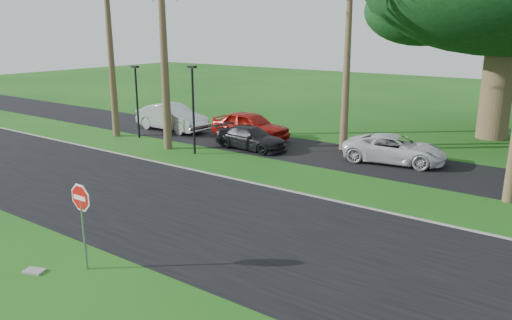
{
  "coord_description": "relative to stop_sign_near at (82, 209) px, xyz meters",
  "views": [
    {
      "loc": [
        11.75,
        -10.53,
        6.53
      ],
      "look_at": [
        1.37,
        3.87,
        1.8
      ],
      "focal_mm": 35.0,
      "sensor_mm": 36.0,
      "label": 1
    }
  ],
  "objects": [
    {
      "name": "stop_sign_near",
      "position": [
        0.0,
        0.0,
        0.0
      ],
      "size": [
        1.05,
        0.07,
        2.62
      ],
      "color": "gray",
      "rests_on": "ground"
    },
    {
      "name": "parking_strip",
      "position": [
        -0.5,
        15.5,
        -1.76
      ],
      "size": [
        120.0,
        5.0,
        0.02
      ],
      "primitive_type": "cube",
      "color": "black",
      "rests_on": "ground"
    },
    {
      "name": "streetlight_right",
      "position": [
        -6.5,
        11.5,
        0.88
      ],
      "size": [
        0.45,
        0.25,
        4.64
      ],
      "color": "black",
      "rests_on": "ground"
    },
    {
      "name": "car_dark",
      "position": [
        -4.68,
        14.09,
        -1.16
      ],
      "size": [
        4.29,
        1.83,
        1.23
      ],
      "primitive_type": "imported",
      "rotation": [
        0.0,
        0.0,
        1.55
      ],
      "color": "black",
      "rests_on": "ground"
    },
    {
      "name": "streetlight_left",
      "position": [
        -12.0,
        12.5,
        0.72
      ],
      "size": [
        0.45,
        0.25,
        4.34
      ],
      "color": "black",
      "rests_on": "ground"
    },
    {
      "name": "car_red",
      "position": [
        -6.12,
        15.99,
        -0.94
      ],
      "size": [
        4.94,
        2.03,
        1.68
      ],
      "primitive_type": "imported",
      "rotation": [
        0.0,
        0.0,
        1.56
      ],
      "color": "#AA150E",
      "rests_on": "ground"
    },
    {
      "name": "car_minivan",
      "position": [
        2.81,
        15.94,
        -1.09
      ],
      "size": [
        5.27,
        3.08,
        1.38
      ],
      "primitive_type": "imported",
      "rotation": [
        0.0,
        0.0,
        1.74
      ],
      "color": "silver",
      "rests_on": "ground"
    },
    {
      "name": "utility_slab",
      "position": [
        -1.02,
        -0.98,
        -1.74
      ],
      "size": [
        0.64,
        0.53,
        0.06
      ],
      "primitive_type": "cube",
      "rotation": [
        0.0,
        0.0,
        0.38
      ],
      "color": "gray",
      "rests_on": "ground"
    },
    {
      "name": "road",
      "position": [
        -0.5,
        5.0,
        -1.76
      ],
      "size": [
        120.0,
        8.0,
        0.02
      ],
      "primitive_type": "cube",
      "color": "black",
      "rests_on": "ground"
    },
    {
      "name": "ground",
      "position": [
        -0.5,
        3.0,
        -1.77
      ],
      "size": [
        120.0,
        120.0,
        0.0
      ],
      "primitive_type": "plane",
      "color": "#154A12",
      "rests_on": "ground"
    },
    {
      "name": "car_silver",
      "position": [
        -11.87,
        15.22,
        -0.92
      ],
      "size": [
        5.23,
        1.96,
        1.71
      ],
      "primitive_type": "imported",
      "rotation": [
        0.0,
        0.0,
        1.54
      ],
      "color": "silver",
      "rests_on": "ground"
    },
    {
      "name": "curb",
      "position": [
        -0.5,
        9.05,
        -1.74
      ],
      "size": [
        120.0,
        0.12,
        0.06
      ],
      "primitive_type": "cube",
      "color": "gray",
      "rests_on": "ground"
    }
  ]
}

